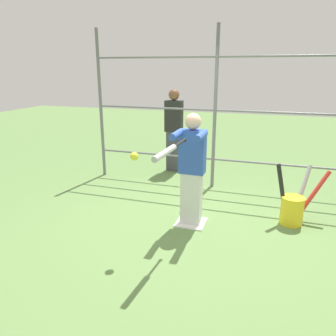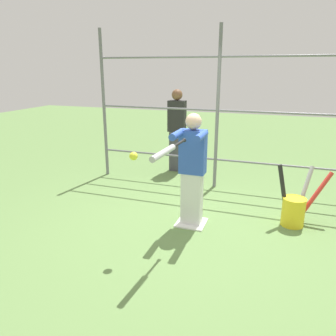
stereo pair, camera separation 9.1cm
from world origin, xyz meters
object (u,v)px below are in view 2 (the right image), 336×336
at_px(baseball_bat_swinging, 166,151).
at_px(bystander_behind_fence, 177,129).
at_px(softball_in_flight, 134,156).
at_px(bat_bucket, 295,208).
at_px(batter, 192,167).

relative_size(baseball_bat_swinging, bystander_behind_fence, 0.52).
xyz_separation_m(baseball_bat_swinging, softball_in_flight, (0.42, -0.08, -0.11)).
bearing_deg(baseball_bat_swinging, bystander_behind_fence, -74.12).
bearing_deg(baseball_bat_swinging, bat_bucket, -135.41).
height_order(batter, bat_bucket, batter).
xyz_separation_m(softball_in_flight, bystander_behind_fence, (0.51, -3.18, -0.28)).
bearing_deg(baseball_bat_swinging, batter, -92.65).
xyz_separation_m(batter, baseball_bat_swinging, (0.04, 0.92, 0.43)).
xyz_separation_m(bat_bucket, bystander_behind_fence, (2.33, -1.88, 0.64)).
height_order(bat_bucket, bystander_behind_fence, bystander_behind_fence).
bearing_deg(batter, bat_bucket, -161.31).
relative_size(softball_in_flight, bystander_behind_fence, 0.06).
relative_size(baseball_bat_swinging, softball_in_flight, 9.14).
distance_m(softball_in_flight, bat_bucket, 2.42).
relative_size(batter, baseball_bat_swinging, 1.77).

